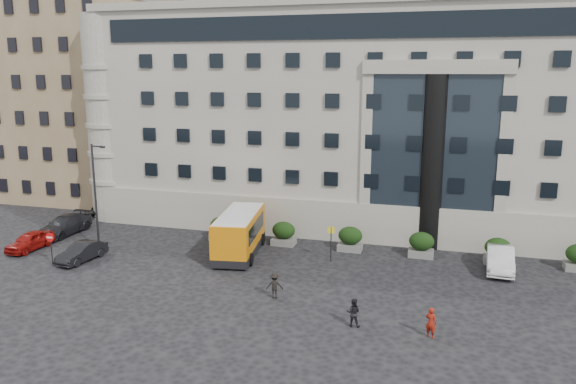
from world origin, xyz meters
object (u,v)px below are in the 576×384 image
Objects in this scene: pedestrian_a at (431,322)px; pedestrian_c at (275,285)px; minibus at (239,232)px; hedge_d at (421,244)px; parked_car_a at (30,241)px; pedestrian_b at (353,313)px; street_lamp at (96,193)px; red_truck at (158,195)px; bus_stop_sign at (331,238)px; no_entry_sign at (50,242)px; parked_car_b at (82,252)px; parked_car_d at (114,205)px; hedge_c at (350,239)px; hedge_a at (221,228)px; parked_car_c at (65,225)px; white_taxi at (500,259)px; hedge_e at (498,251)px; hedge_b at (284,233)px.

pedestrian_a reaches higher than pedestrian_c.
hedge_d is at bearing 4.68° from minibus.
pedestrian_b is (25.57, -6.20, 0.09)m from parked_car_a.
red_truck is at bearing 99.11° from street_lamp.
bus_stop_sign reaches higher than no_entry_sign.
parked_car_d reaches higher than parked_car_b.
pedestrian_c is (-9.09, 2.67, -0.03)m from pedestrian_a.
no_entry_sign is at bearing -155.51° from hedge_c.
no_entry_sign reaches higher than hedge_c.
hedge_a is 0.33× the size of parked_car_d.
no_entry_sign is (-1.06, -4.04, -2.72)m from street_lamp.
parked_car_c is at bearing -22.85° from pedestrian_b.
white_taxi is at bearing 11.10° from parked_car_a.
parked_car_d is at bearing 93.54° from parked_car_a.
red_truck is (-12.73, 11.17, -0.42)m from minibus.
parked_car_c is 3.35× the size of pedestrian_c.
hedge_e is 34.17m from parked_car_d.
hedge_d is 12.94m from pedestrian_b.
hedge_e reaches higher than white_taxi.
parked_car_d reaches higher than pedestrian_c.
minibus reaches higher than no_entry_sign.
pedestrian_b reaches higher than parked_car_c.
pedestrian_b is (-8.07, -12.62, -0.16)m from hedge_e.
pedestrian_b is (7.53, -12.62, -0.16)m from hedge_b.
no_entry_sign is 0.44× the size of parked_car_c.
parked_car_c is at bearing 94.85° from parked_car_a.
hedge_e is 16.63m from pedestrian_c.
no_entry_sign reaches higher than pedestrian_a.
pedestrian_a is at bearing -107.69° from white_taxi.
no_entry_sign reaches higher than pedestrian_c.
hedge_a is at bearing 29.29° from parked_car_a.
hedge_b is 5.19m from bus_stop_sign.
bus_stop_sign is 0.48× the size of parked_car_c.
hedge_a and hedge_c have the same top height.
parked_car_b is (5.34, -1.14, -0.03)m from parked_car_a.
hedge_a reaches higher than pedestrian_b.
parked_car_b is at bearing -74.11° from parked_car_d.
pedestrian_b is at bearing -59.17° from hedge_b.
hedge_d reaches higher than parked_car_b.
no_entry_sign is 13.08m from minibus.
red_truck reaches higher than parked_car_b.
pedestrian_c is at bearing -63.99° from minibus.
pedestrian_c is (-1.89, -7.33, -0.95)m from bus_stop_sign.
parked_car_a is 2.48× the size of pedestrian_a.
hedge_c reaches higher than parked_car_c.
minibus is at bearing -34.86° from parked_car_d.
hedge_b is 17.25m from red_truck.
red_truck is at bearing -60.23° from pedestrian_c.
minibus is at bearing 30.80° from parked_car_b.
parked_car_d is (-33.80, 4.99, -0.15)m from hedge_e.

